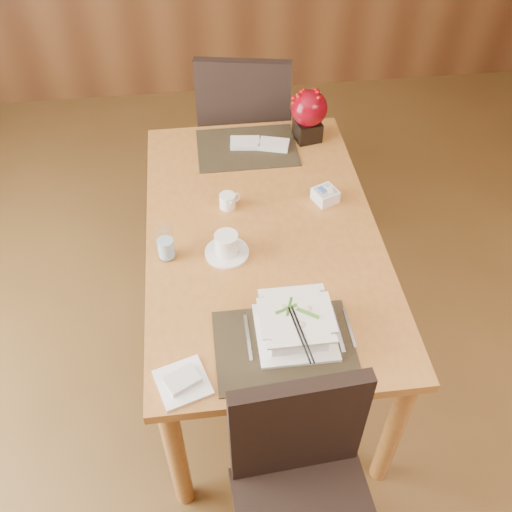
{
  "coord_description": "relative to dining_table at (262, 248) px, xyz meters",
  "views": [
    {
      "loc": [
        -0.22,
        -1.0,
        2.28
      ],
      "look_at": [
        -0.06,
        0.35,
        0.87
      ],
      "focal_mm": 40.0,
      "sensor_mm": 36.0,
      "label": 1
    }
  ],
  "objects": [
    {
      "name": "berry_decor",
      "position": [
        0.28,
        0.59,
        0.23
      ],
      "size": [
        0.16,
        0.16,
        0.24
      ],
      "rotation": [
        0.0,
        0.0,
        0.19
      ],
      "color": "black",
      "rests_on": "dining_table"
    },
    {
      "name": "placemat_far",
      "position": [
        0.0,
        0.55,
        0.1
      ],
      "size": [
        0.45,
        0.33,
        0.01
      ],
      "primitive_type": "cube",
      "color": "black",
      "rests_on": "dining_table"
    },
    {
      "name": "ground",
      "position": [
        0.0,
        -0.6,
        -0.65
      ],
      "size": [
        6.0,
        6.0,
        0.0
      ],
      "primitive_type": "plane",
      "color": "brown",
      "rests_on": "ground"
    },
    {
      "name": "creamer_jug",
      "position": [
        -0.12,
        0.16,
        0.13
      ],
      "size": [
        0.11,
        0.11,
        0.06
      ],
      "primitive_type": null,
      "rotation": [
        0.0,
        0.0,
        0.41
      ],
      "color": "white",
      "rests_on": "dining_table"
    },
    {
      "name": "far_chair",
      "position": [
        0.04,
        0.96,
        -0.07
      ],
      "size": [
        0.56,
        0.56,
        1.03
      ],
      "rotation": [
        0.0,
        0.0,
        2.95
      ],
      "color": "black",
      "rests_on": "ground"
    },
    {
      "name": "bread_plate",
      "position": [
        -0.33,
        -0.65,
        0.1
      ],
      "size": [
        0.19,
        0.19,
        0.01
      ],
      "primitive_type": "cube",
      "rotation": [
        0.0,
        0.0,
        0.3
      ],
      "color": "white",
      "rests_on": "dining_table"
    },
    {
      "name": "coffee_cup",
      "position": [
        -0.15,
        -0.11,
        0.14
      ],
      "size": [
        0.17,
        0.17,
        0.09
      ],
      "rotation": [
        0.0,
        0.0,
        -0.37
      ],
      "color": "white",
      "rests_on": "dining_table"
    },
    {
      "name": "soup_setting",
      "position": [
        0.04,
        -0.51,
        0.15
      ],
      "size": [
        0.26,
        0.26,
        0.1
      ],
      "rotation": [
        0.0,
        0.0,
        -0.0
      ],
      "color": "white",
      "rests_on": "dining_table"
    },
    {
      "name": "napkins_far",
      "position": [
        0.07,
        0.55,
        0.11
      ],
      "size": [
        0.28,
        0.15,
        0.02
      ],
      "primitive_type": null,
      "rotation": [
        0.0,
        0.0,
        -0.22
      ],
      "color": "silver",
      "rests_on": "dining_table"
    },
    {
      "name": "dining_table",
      "position": [
        0.0,
        0.0,
        0.0
      ],
      "size": [
        0.9,
        1.5,
        0.75
      ],
      "color": "#B57332",
      "rests_on": "ground"
    },
    {
      "name": "sugar_caddy",
      "position": [
        0.28,
        0.15,
        0.12
      ],
      "size": [
        0.12,
        0.12,
        0.05
      ],
      "primitive_type": "cube",
      "rotation": [
        0.0,
        0.0,
        0.41
      ],
      "color": "white",
      "rests_on": "dining_table"
    },
    {
      "name": "water_glass",
      "position": [
        -0.37,
        -0.1,
        0.17
      ],
      "size": [
        0.09,
        0.09,
        0.15
      ],
      "primitive_type": "cylinder",
      "rotation": [
        0.0,
        0.0,
        0.43
      ],
      "color": "silver",
      "rests_on": "dining_table"
    },
    {
      "name": "near_chair",
      "position": [
        0.01,
        -0.92,
        -0.13
      ],
      "size": [
        0.46,
        0.46,
        0.93
      ],
      "rotation": [
        0.0,
        0.0,
        0.07
      ],
      "color": "black",
      "rests_on": "ground"
    },
    {
      "name": "placemat_near",
      "position": [
        0.0,
        -0.55,
        0.1
      ],
      "size": [
        0.45,
        0.33,
        0.01
      ],
      "primitive_type": "cube",
      "color": "black",
      "rests_on": "dining_table"
    }
  ]
}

